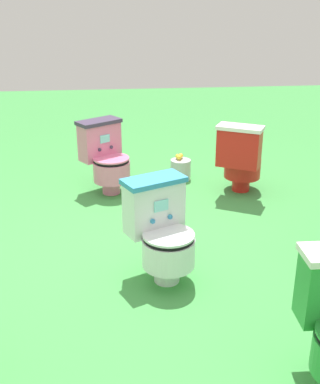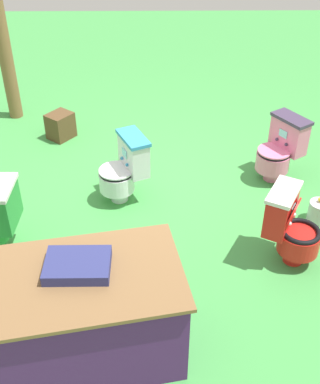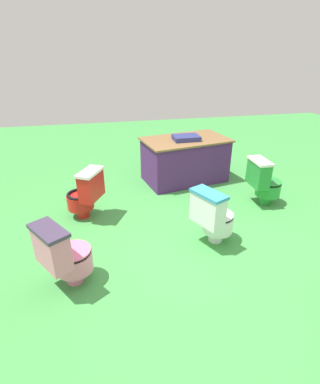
{
  "view_description": "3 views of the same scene",
  "coord_description": "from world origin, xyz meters",
  "views": [
    {
      "loc": [
        3.42,
        -0.28,
        1.93
      ],
      "look_at": [
        -0.39,
        0.12,
        0.36
      ],
      "focal_mm": 46.31,
      "sensor_mm": 36.0,
      "label": 1
    },
    {
      "loc": [
        0.02,
        4.37,
        3.16
      ],
      "look_at": [
        -0.02,
        0.52,
        0.4
      ],
      "focal_mm": 46.43,
      "sensor_mm": 36.0,
      "label": 2
    },
    {
      "loc": [
        -0.94,
        -2.8,
        2.2
      ],
      "look_at": [
        -0.21,
        0.55,
        0.52
      ],
      "focal_mm": 27.77,
      "sensor_mm": 36.0,
      "label": 3
    }
  ],
  "objects": [
    {
      "name": "ground",
      "position": [
        0.0,
        0.0,
        0.0
      ],
      "size": [
        14.0,
        14.0,
        0.0
      ],
      "primitive_type": "plane",
      "color": "#429947"
    },
    {
      "name": "toilet_white",
      "position": [
        0.34,
        0.06,
        0.37
      ],
      "size": [
        0.61,
        0.57,
        0.73
      ],
      "rotation": [
        0.0,
        0.0,
        5.14
      ],
      "color": "white",
      "rests_on": "ground"
    },
    {
      "name": "toilet_pink",
      "position": [
        -1.36,
        -0.32,
        0.37
      ],
      "size": [
        0.63,
        0.61,
        0.73
      ],
      "rotation": [
        0.0,
        0.0,
        5.3
      ],
      "color": "pink",
      "rests_on": "ground"
    },
    {
      "name": "toilet_red",
      "position": [
        -1.17,
        1.01,
        0.37
      ],
      "size": [
        0.62,
        0.59,
        0.73
      ],
      "rotation": [
        0.0,
        0.0,
        1.07
      ],
      "color": "red",
      "rests_on": "ground"
    },
    {
      "name": "vendor_table",
      "position": [
        0.56,
        2.0,
        0.39
      ],
      "size": [
        1.59,
        1.12,
        0.85
      ],
      "rotation": [
        0.0,
        0.0,
        0.19
      ],
      "color": "#4C2360",
      "rests_on": "ground"
    },
    {
      "name": "wooden_post",
      "position": [
        1.94,
        -1.89,
        1.04
      ],
      "size": [
        0.18,
        0.18,
        2.08
      ],
      "primitive_type": "cylinder",
      "color": "brown",
      "rests_on": "ground"
    },
    {
      "name": "small_crate",
      "position": [
        1.22,
        -1.28,
        0.17
      ],
      "size": [
        0.39,
        0.4,
        0.33
      ],
      "primitive_type": "cube",
      "rotation": [
        0.0,
        0.0,
        0.91
      ],
      "color": "brown",
      "rests_on": "ground"
    },
    {
      "name": "lemon_bucket",
      "position": [
        -1.62,
        0.47,
        0.12
      ],
      "size": [
        0.22,
        0.22,
        0.28
      ],
      "color": "#B7B7BF",
      "rests_on": "ground"
    }
  ]
}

